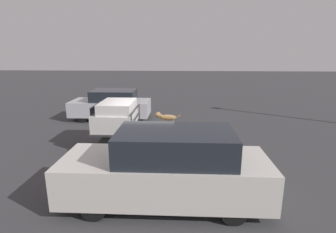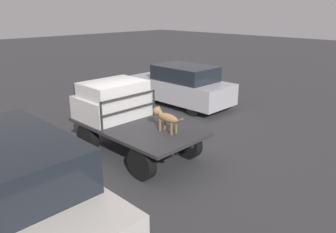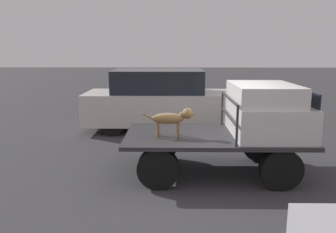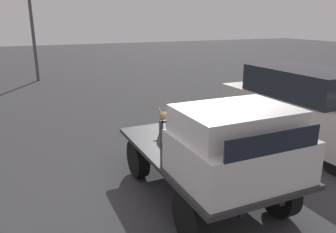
{
  "view_description": "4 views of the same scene",
  "coord_description": "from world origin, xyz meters",
  "px_view_note": "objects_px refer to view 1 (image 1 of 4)",
  "views": [
    {
      "loc": [
        -1.46,
        9.83,
        3.84
      ],
      "look_at": [
        -0.98,
        -0.23,
        1.27
      ],
      "focal_mm": 28.0,
      "sensor_mm": 36.0,
      "label": 1
    },
    {
      "loc": [
        -6.47,
        5.33,
        3.86
      ],
      "look_at": [
        -0.98,
        -0.23,
        1.27
      ],
      "focal_mm": 35.0,
      "sensor_mm": 36.0,
      "label": 2
    },
    {
      "loc": [
        -0.88,
        -6.67,
        2.61
      ],
      "look_at": [
        -0.98,
        -0.23,
        1.27
      ],
      "focal_mm": 35.0,
      "sensor_mm": 36.0,
      "label": 3
    },
    {
      "loc": [
        4.78,
        -2.85,
        3.16
      ],
      "look_at": [
        -0.98,
        -0.23,
        1.27
      ],
      "focal_mm": 35.0,
      "sensor_mm": 36.0,
      "label": 4
    }
  ],
  "objects_px": {
    "flatbed_truck": "(143,134)",
    "parked_pickup_far": "(168,168)",
    "dog": "(165,117)",
    "parked_sedan": "(112,105)"
  },
  "relations": [
    {
      "from": "dog",
      "to": "parked_sedan",
      "type": "distance_m",
      "value": 5.41
    },
    {
      "from": "flatbed_truck",
      "to": "parked_pickup_far",
      "type": "distance_m",
      "value": 3.98
    },
    {
      "from": "flatbed_truck",
      "to": "parked_sedan",
      "type": "height_order",
      "value": "parked_sedan"
    },
    {
      "from": "flatbed_truck",
      "to": "dog",
      "type": "bearing_deg",
      "value": -165.39
    },
    {
      "from": "flatbed_truck",
      "to": "parked_pickup_far",
      "type": "xyz_separation_m",
      "value": [
        -1.16,
        3.79,
        0.35
      ]
    },
    {
      "from": "flatbed_truck",
      "to": "parked_sedan",
      "type": "distance_m",
      "value": 5.12
    },
    {
      "from": "flatbed_truck",
      "to": "parked_pickup_far",
      "type": "bearing_deg",
      "value": 106.97
    },
    {
      "from": "parked_sedan",
      "to": "flatbed_truck",
      "type": "bearing_deg",
      "value": 124.93
    },
    {
      "from": "flatbed_truck",
      "to": "dog",
      "type": "xyz_separation_m",
      "value": [
        -0.87,
        -0.23,
        0.63
      ]
    },
    {
      "from": "flatbed_truck",
      "to": "parked_sedan",
      "type": "xyz_separation_m",
      "value": [
        2.43,
        -4.5,
        0.22
      ]
    }
  ]
}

